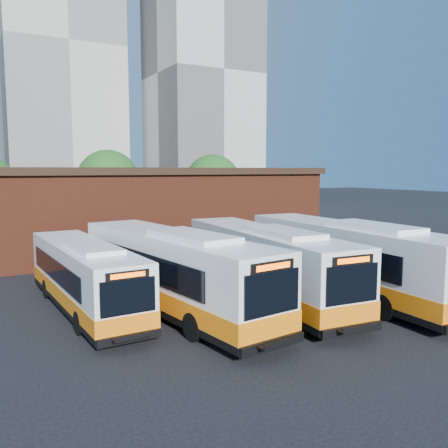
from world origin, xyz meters
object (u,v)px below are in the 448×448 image
bus_east (348,262)px  transit_worker (308,297)px  bus_west (85,279)px  bus_midwest (173,274)px  bus_mideast (265,266)px

bus_east → transit_worker: (-4.19, -2.08, -0.72)m
bus_east → bus_west: bearing=164.0°
bus_midwest → transit_worker: size_ratio=6.89×
bus_west → transit_worker: 9.79m
bus_midwest → bus_east: bus_east is taller
bus_east → transit_worker: 4.74m
bus_midwest → bus_mideast: bearing=-11.1°
bus_east → transit_worker: bus_east is taller
bus_west → transit_worker: (7.78, -5.93, -0.43)m
bus_west → bus_midwest: size_ratio=0.85×
bus_west → bus_mideast: bearing=-19.4°
bus_midwest → bus_east: 8.80m
bus_midwest → transit_worker: (4.43, -3.81, -0.68)m
bus_mideast → bus_east: size_ratio=0.96×
bus_midwest → bus_mideast: 4.65m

